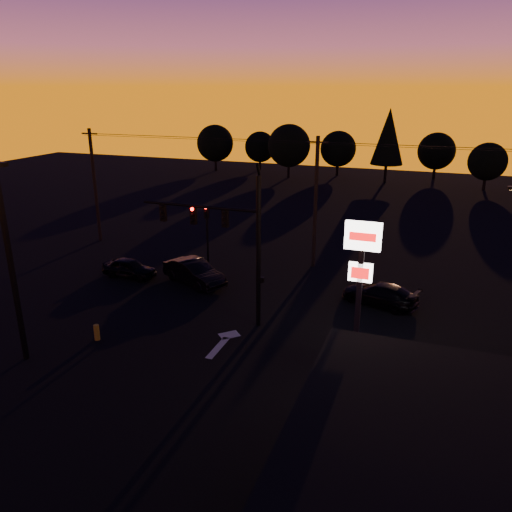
# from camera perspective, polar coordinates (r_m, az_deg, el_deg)

# --- Properties ---
(ground) EXTENTS (120.00, 120.00, 0.00)m
(ground) POSITION_cam_1_polar(r_m,az_deg,el_deg) (24.14, -6.46, -11.27)
(ground) COLOR black
(ground) RESTS_ON ground
(lane_arrow) EXTENTS (1.20, 3.10, 0.01)m
(lane_arrow) POSITION_cam_1_polar(r_m,az_deg,el_deg) (25.25, -3.73, -9.71)
(lane_arrow) COLOR beige
(lane_arrow) RESTS_ON ground
(traffic_signal_mast) EXTENTS (6.79, 0.52, 8.58)m
(traffic_signal_mast) POSITION_cam_1_polar(r_m,az_deg,el_deg) (25.57, -3.09, 2.64)
(traffic_signal_mast) COLOR black
(traffic_signal_mast) RESTS_ON ground
(secondary_signal) EXTENTS (0.30, 0.31, 4.35)m
(secondary_signal) POSITION_cam_1_polar(r_m,az_deg,el_deg) (34.66, -5.63, 3.36)
(secondary_signal) COLOR black
(secondary_signal) RESTS_ON ground
(parking_lot_light) EXTENTS (1.25, 0.30, 9.14)m
(parking_lot_light) POSITION_cam_1_polar(r_m,az_deg,el_deg) (24.13, -26.43, 0.47)
(parking_lot_light) COLOR black
(parking_lot_light) RESTS_ON ground
(pylon_sign) EXTENTS (1.50, 0.28, 6.80)m
(pylon_sign) POSITION_cam_1_polar(r_m,az_deg,el_deg) (21.45, 11.90, -1.04)
(pylon_sign) COLOR black
(pylon_sign) RESTS_ON ground
(utility_pole_0) EXTENTS (1.40, 0.26, 9.00)m
(utility_pole_0) POSITION_cam_1_polar(r_m,az_deg,el_deg) (42.11, -17.93, 7.72)
(utility_pole_0) COLOR black
(utility_pole_0) RESTS_ON ground
(utility_pole_1) EXTENTS (1.40, 0.26, 9.00)m
(utility_pole_1) POSITION_cam_1_polar(r_m,az_deg,el_deg) (34.26, 6.82, 6.11)
(utility_pole_1) COLOR black
(utility_pole_1) RESTS_ON ground
(power_wires) EXTENTS (36.00, 1.22, 0.07)m
(power_wires) POSITION_cam_1_polar(r_m,az_deg,el_deg) (33.62, 7.08, 12.73)
(power_wires) COLOR black
(power_wires) RESTS_ON ground
(bollard) EXTENTS (0.27, 0.27, 0.81)m
(bollard) POSITION_cam_1_polar(r_m,az_deg,el_deg) (26.42, -17.74, -8.31)
(bollard) COLOR #A6891A
(bollard) RESTS_ON ground
(tree_0) EXTENTS (5.36, 5.36, 6.74)m
(tree_0) POSITION_cam_1_polar(r_m,az_deg,el_deg) (75.93, -4.69, 12.72)
(tree_0) COLOR black
(tree_0) RESTS_ON ground
(tree_1) EXTENTS (4.54, 4.54, 5.71)m
(tree_1) POSITION_cam_1_polar(r_m,az_deg,el_deg) (76.50, 0.47, 12.36)
(tree_1) COLOR black
(tree_1) RESTS_ON ground
(tree_2) EXTENTS (5.77, 5.78, 7.26)m
(tree_2) POSITION_cam_1_polar(r_m,az_deg,el_deg) (69.82, 3.80, 12.47)
(tree_2) COLOR black
(tree_2) RESTS_ON ground
(tree_3) EXTENTS (4.95, 4.95, 6.22)m
(tree_3) POSITION_cam_1_polar(r_m,az_deg,el_deg) (72.34, 9.37, 11.99)
(tree_3) COLOR black
(tree_3) RESTS_ON ground
(tree_4) EXTENTS (4.18, 4.18, 9.50)m
(tree_4) POSITION_cam_1_polar(r_m,az_deg,el_deg) (68.15, 14.89, 13.06)
(tree_4) COLOR black
(tree_4) RESTS_ON ground
(tree_5) EXTENTS (4.95, 4.95, 6.22)m
(tree_5) POSITION_cam_1_polar(r_m,az_deg,el_deg) (73.03, 19.93, 11.20)
(tree_5) COLOR black
(tree_5) RESTS_ON ground
(tree_6) EXTENTS (4.54, 4.54, 5.71)m
(tree_6) POSITION_cam_1_polar(r_m,az_deg,el_deg) (67.32, 24.94, 9.75)
(tree_6) COLOR black
(tree_6) RESTS_ON ground
(car_left) EXTENTS (3.72, 1.59, 1.25)m
(car_left) POSITION_cam_1_polar(r_m,az_deg,el_deg) (34.15, -14.28, -1.33)
(car_left) COLOR black
(car_left) RESTS_ON ground
(car_mid) EXTENTS (4.92, 3.44, 1.54)m
(car_mid) POSITION_cam_1_polar(r_m,az_deg,el_deg) (32.18, -7.09, -1.85)
(car_mid) COLOR black
(car_mid) RESTS_ON ground
(car_right) EXTENTS (4.78, 3.03, 1.29)m
(car_right) POSITION_cam_1_polar(r_m,az_deg,el_deg) (29.84, 13.94, -4.24)
(car_right) COLOR black
(car_right) RESTS_ON ground
(suv_parked) EXTENTS (3.13, 5.06, 1.31)m
(suv_parked) POSITION_cam_1_polar(r_m,az_deg,el_deg) (18.88, 11.20, -18.75)
(suv_parked) COLOR black
(suv_parked) RESTS_ON ground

